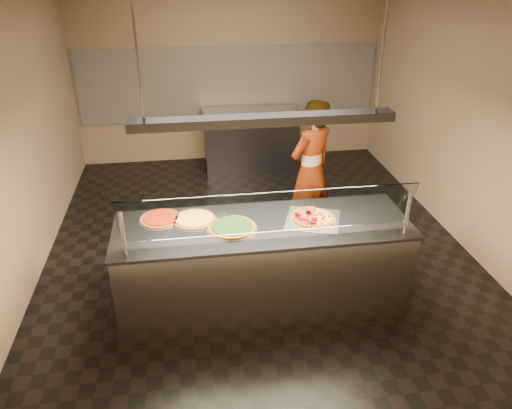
{
  "coord_description": "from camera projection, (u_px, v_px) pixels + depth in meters",
  "views": [
    {
      "loc": [
        -0.79,
        -5.22,
        3.24
      ],
      "look_at": [
        -0.15,
        -0.91,
        1.02
      ],
      "focal_mm": 35.0,
      "sensor_mm": 36.0,
      "label": 1
    }
  ],
  "objects": [
    {
      "name": "perforated_tray",
      "position": [
        313.0,
        219.0,
        4.8
      ],
      "size": [
        0.64,
        0.64,
        0.01
      ],
      "color": "silver",
      "rests_on": "serving_counter"
    },
    {
      "name": "half_pizza_sausage",
      "position": [
        323.0,
        217.0,
        4.8
      ],
      "size": [
        0.33,
        0.46,
        0.04
      ],
      "color": "brown",
      "rests_on": "perforated_tray"
    },
    {
      "name": "tile_band",
      "position": [
        230.0,
        83.0,
        8.21
      ],
      "size": [
        4.9,
        0.02,
        1.2
      ],
      "primitive_type": "cube",
      "color": "silver",
      "rests_on": "wall_back"
    },
    {
      "name": "ground",
      "position": [
        257.0,
        245.0,
        6.18
      ],
      "size": [
        5.0,
        6.0,
        0.02
      ],
      "primitive_type": "cube",
      "color": "black",
      "rests_on": "ground"
    },
    {
      "name": "wall_front",
      "position": [
        336.0,
        293.0,
        2.84
      ],
      "size": [
        5.0,
        0.02,
        3.0
      ],
      "primitive_type": "cube",
      "color": "#9C8564",
      "rests_on": "ground"
    },
    {
      "name": "pizza_spatula",
      "position": [
        214.0,
        214.0,
        4.84
      ],
      "size": [
        0.26,
        0.2,
        0.02
      ],
      "color": "#B7B7BC",
      "rests_on": "pizza_spinach"
    },
    {
      "name": "wall_left",
      "position": [
        18.0,
        139.0,
        5.17
      ],
      "size": [
        0.02,
        6.0,
        3.0
      ],
      "primitive_type": "cube",
      "color": "#9C8564",
      "rests_on": "ground"
    },
    {
      "name": "wall_back",
      "position": [
        229.0,
        71.0,
        8.15
      ],
      "size": [
        5.0,
        0.02,
        3.0
      ],
      "primitive_type": "cube",
      "color": "#9C8564",
      "rests_on": "ground"
    },
    {
      "name": "sneeze_guard",
      "position": [
        270.0,
        213.0,
        4.29
      ],
      "size": [
        2.57,
        0.18,
        0.54
      ],
      "color": "#B7B7BC",
      "rests_on": "serving_counter"
    },
    {
      "name": "lamp_rod_left",
      "position": [
        138.0,
        58.0,
        3.88
      ],
      "size": [
        0.02,
        0.02,
        1.01
      ],
      "primitive_type": "cylinder",
      "color": "#B7B7BC",
      "rests_on": "ceiling"
    },
    {
      "name": "pizza_spinach",
      "position": [
        232.0,
        227.0,
        4.64
      ],
      "size": [
        0.48,
        0.48,
        0.03
      ],
      "color": "silver",
      "rests_on": "serving_counter"
    },
    {
      "name": "wall_right",
      "position": [
        469.0,
        118.0,
        5.83
      ],
      "size": [
        0.02,
        6.0,
        3.0
      ],
      "primitive_type": "cube",
      "color": "#9C8564",
      "rests_on": "ground"
    },
    {
      "name": "lamp_rod_right",
      "position": [
        383.0,
        51.0,
        4.15
      ],
      "size": [
        0.02,
        0.02,
        1.01
      ],
      "primitive_type": "cylinder",
      "color": "#B7B7BC",
      "rests_on": "ceiling"
    },
    {
      "name": "pizza_tomato",
      "position": [
        161.0,
        218.0,
        4.8
      ],
      "size": [
        0.42,
        0.42,
        0.03
      ],
      "color": "silver",
      "rests_on": "serving_counter"
    },
    {
      "name": "worker",
      "position": [
        311.0,
        171.0,
        6.01
      ],
      "size": [
        0.76,
        0.69,
        1.75
      ],
      "primitive_type": "imported",
      "rotation": [
        0.0,
        0.0,
        3.7
      ],
      "color": "#413D47",
      "rests_on": "ground"
    },
    {
      "name": "half_pizza_pepperoni",
      "position": [
        303.0,
        217.0,
        4.77
      ],
      "size": [
        0.33,
        0.46,
        0.05
      ],
      "color": "brown",
      "rests_on": "perforated_tray"
    },
    {
      "name": "pizza_cheese",
      "position": [
        194.0,
        219.0,
        4.78
      ],
      "size": [
        0.44,
        0.44,
        0.03
      ],
      "color": "silver",
      "rests_on": "serving_counter"
    },
    {
      "name": "heat_lamp_housing",
      "position": [
        264.0,
        120.0,
        4.26
      ],
      "size": [
        2.3,
        0.18,
        0.08
      ],
      "primitive_type": "cube",
      "color": "#3D3D43",
      "rests_on": "ceiling"
    },
    {
      "name": "serving_counter",
      "position": [
        263.0,
        265.0,
        4.94
      ],
      "size": [
        2.81,
        0.94,
        0.93
      ],
      "color": "#B7B7BC",
      "rests_on": "ground"
    },
    {
      "name": "prep_table",
      "position": [
        251.0,
        139.0,
        8.25
      ],
      "size": [
        1.54,
        0.74,
        0.93
      ],
      "color": "#3D3D43",
      "rests_on": "ground"
    }
  ]
}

